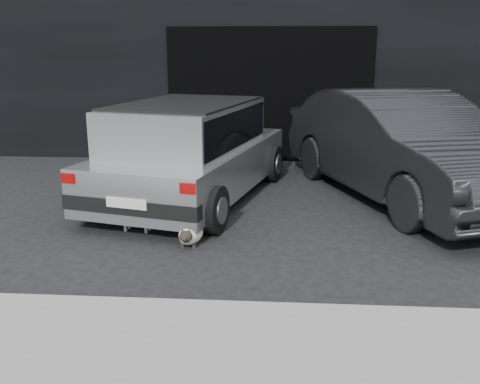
# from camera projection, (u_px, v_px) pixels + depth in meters

# --- Properties ---
(ground) EXTENTS (80.00, 80.00, 0.00)m
(ground) POSITION_uv_depth(u_px,v_px,m) (187.00, 221.00, 7.06)
(ground) COLOR black
(ground) RESTS_ON ground
(building_facade) EXTENTS (34.00, 4.00, 5.00)m
(building_facade) POSITION_uv_depth(u_px,v_px,m) (272.00, 34.00, 12.11)
(building_facade) COLOR black
(building_facade) RESTS_ON ground
(garage_opening) EXTENTS (4.00, 0.10, 2.60)m
(garage_opening) POSITION_uv_depth(u_px,v_px,m) (269.00, 95.00, 10.49)
(garage_opening) COLOR black
(garage_opening) RESTS_ON ground
(curb) EXTENTS (18.00, 0.25, 0.12)m
(curb) POSITION_uv_depth(u_px,v_px,m) (253.00, 315.00, 4.47)
(curb) COLOR gray
(curb) RESTS_ON ground
(silver_hatchback) EXTENTS (2.71, 4.29, 1.47)m
(silver_hatchback) POSITION_uv_depth(u_px,v_px,m) (190.00, 147.00, 7.85)
(silver_hatchback) COLOR #A6A8AB
(silver_hatchback) RESTS_ON ground
(second_car) EXTENTS (3.31, 5.16, 1.61)m
(second_car) POSITION_uv_depth(u_px,v_px,m) (401.00, 146.00, 7.95)
(second_car) COLOR black
(second_car) RESTS_ON ground
(cat_siamese) EXTENTS (0.30, 0.80, 0.27)m
(cat_siamese) POSITION_uv_depth(u_px,v_px,m) (190.00, 234.00, 6.20)
(cat_siamese) COLOR beige
(cat_siamese) RESTS_ON ground
(cat_white) EXTENTS (0.69, 0.29, 0.32)m
(cat_white) POSITION_uv_depth(u_px,v_px,m) (139.00, 219.00, 6.65)
(cat_white) COLOR white
(cat_white) RESTS_ON ground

